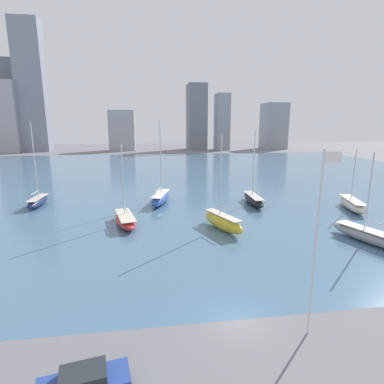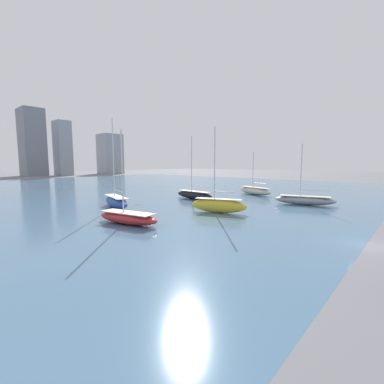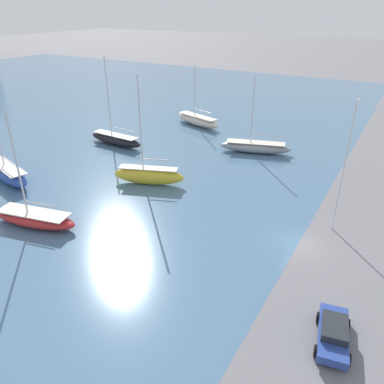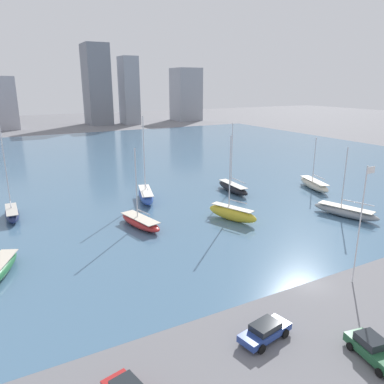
{
  "view_description": "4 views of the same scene",
  "coord_description": "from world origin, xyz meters",
  "px_view_note": "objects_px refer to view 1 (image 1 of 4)",
  "views": [
    {
      "loc": [
        -6.12,
        -19.12,
        14.12
      ],
      "look_at": [
        -0.84,
        18.42,
        5.83
      ],
      "focal_mm": 28.0,
      "sensor_mm": 36.0,
      "label": 1
    },
    {
      "loc": [
        -28.14,
        -3.43,
        7.61
      ],
      "look_at": [
        -5.08,
        17.31,
        4.14
      ],
      "focal_mm": 24.0,
      "sensor_mm": 36.0,
      "label": 2
    },
    {
      "loc": [
        -29.85,
        -5.97,
        19.99
      ],
      "look_at": [
        -0.07,
        11.37,
        2.61
      ],
      "focal_mm": 35.0,
      "sensor_mm": 36.0,
      "label": 3
    },
    {
      "loc": [
        -27.97,
        -25.58,
        20.6
      ],
      "look_at": [
        -3.48,
        19.65,
        5.62
      ],
      "focal_mm": 35.0,
      "sensor_mm": 36.0,
      "label": 4
    }
  ],
  "objects_px": {
    "flag_pole": "(317,240)",
    "sailboat_red": "(125,219)",
    "sailboat_blue": "(160,198)",
    "sailboat_gray": "(370,236)",
    "sailboat_black": "(253,199)",
    "sailboat_navy": "(38,201)",
    "parked_sedan_blue": "(84,382)",
    "sailboat_cream": "(352,204)",
    "sailboat_yellow": "(223,222)"
  },
  "relations": [
    {
      "from": "parked_sedan_blue",
      "to": "sailboat_yellow",
      "type": "bearing_deg",
      "value": 140.59
    },
    {
      "from": "sailboat_black",
      "to": "parked_sedan_blue",
      "type": "relative_size",
      "value": 2.63
    },
    {
      "from": "sailboat_blue",
      "to": "sailboat_gray",
      "type": "bearing_deg",
      "value": -27.15
    },
    {
      "from": "sailboat_cream",
      "to": "sailboat_navy",
      "type": "xyz_separation_m",
      "value": [
        -54.91,
        9.96,
        -0.01
      ]
    },
    {
      "from": "sailboat_cream",
      "to": "sailboat_red",
      "type": "relative_size",
      "value": 0.9
    },
    {
      "from": "sailboat_blue",
      "to": "sailboat_gray",
      "type": "relative_size",
      "value": 1.36
    },
    {
      "from": "flag_pole",
      "to": "sailboat_red",
      "type": "distance_m",
      "value": 30.34
    },
    {
      "from": "flag_pole",
      "to": "sailboat_red",
      "type": "relative_size",
      "value": 1.09
    },
    {
      "from": "sailboat_blue",
      "to": "sailboat_cream",
      "type": "bearing_deg",
      "value": 0.72
    },
    {
      "from": "sailboat_red",
      "to": "sailboat_black",
      "type": "bearing_deg",
      "value": 8.78
    },
    {
      "from": "sailboat_cream",
      "to": "sailboat_navy",
      "type": "height_order",
      "value": "sailboat_navy"
    },
    {
      "from": "flag_pole",
      "to": "sailboat_yellow",
      "type": "height_order",
      "value": "sailboat_yellow"
    },
    {
      "from": "sailboat_yellow",
      "to": "sailboat_gray",
      "type": "distance_m",
      "value": 18.39
    },
    {
      "from": "sailboat_blue",
      "to": "sailboat_gray",
      "type": "xyz_separation_m",
      "value": [
        24.95,
        -23.12,
        -0.2
      ]
    },
    {
      "from": "flag_pole",
      "to": "sailboat_black",
      "type": "xyz_separation_m",
      "value": [
        8.23,
        34.84,
        -5.94
      ]
    },
    {
      "from": "sailboat_red",
      "to": "sailboat_gray",
      "type": "xyz_separation_m",
      "value": [
        30.5,
        -11.42,
        0.06
      ]
    },
    {
      "from": "sailboat_yellow",
      "to": "sailboat_black",
      "type": "distance_m",
      "value": 15.82
    },
    {
      "from": "flag_pole",
      "to": "sailboat_red",
      "type": "height_order",
      "value": "flag_pole"
    },
    {
      "from": "sailboat_black",
      "to": "sailboat_navy",
      "type": "xyz_separation_m",
      "value": [
        -39.16,
        4.06,
        0.01
      ]
    },
    {
      "from": "sailboat_black",
      "to": "sailboat_red",
      "type": "height_order",
      "value": "sailboat_black"
    },
    {
      "from": "sailboat_blue",
      "to": "parked_sedan_blue",
      "type": "height_order",
      "value": "sailboat_blue"
    },
    {
      "from": "sailboat_red",
      "to": "parked_sedan_blue",
      "type": "distance_m",
      "value": 28.95
    },
    {
      "from": "sailboat_red",
      "to": "sailboat_navy",
      "type": "height_order",
      "value": "sailboat_navy"
    },
    {
      "from": "sailboat_navy",
      "to": "sailboat_yellow",
      "type": "bearing_deg",
      "value": -28.59
    },
    {
      "from": "flag_pole",
      "to": "sailboat_red",
      "type": "bearing_deg",
      "value": 118.99
    },
    {
      "from": "sailboat_black",
      "to": "sailboat_gray",
      "type": "height_order",
      "value": "sailboat_black"
    },
    {
      "from": "sailboat_red",
      "to": "sailboat_gray",
      "type": "height_order",
      "value": "sailboat_red"
    },
    {
      "from": "sailboat_red",
      "to": "sailboat_navy",
      "type": "bearing_deg",
      "value": 129.48
    },
    {
      "from": "flag_pole",
      "to": "parked_sedan_blue",
      "type": "distance_m",
      "value": 15.93
    },
    {
      "from": "sailboat_yellow",
      "to": "parked_sedan_blue",
      "type": "relative_size",
      "value": 2.6
    },
    {
      "from": "sailboat_cream",
      "to": "parked_sedan_blue",
      "type": "height_order",
      "value": "sailboat_cream"
    },
    {
      "from": "sailboat_blue",
      "to": "sailboat_black",
      "type": "height_order",
      "value": "sailboat_blue"
    },
    {
      "from": "sailboat_yellow",
      "to": "parked_sedan_blue",
      "type": "xyz_separation_m",
      "value": [
        -13.63,
        -24.8,
        -0.38
      ]
    },
    {
      "from": "sailboat_black",
      "to": "sailboat_navy",
      "type": "height_order",
      "value": "sailboat_navy"
    },
    {
      "from": "flag_pole",
      "to": "sailboat_black",
      "type": "height_order",
      "value": "sailboat_black"
    },
    {
      "from": "sailboat_navy",
      "to": "parked_sedan_blue",
      "type": "xyz_separation_m",
      "value": [
        16.51,
        -41.85,
        -0.14
      ]
    },
    {
      "from": "sailboat_black",
      "to": "parked_sedan_blue",
      "type": "distance_m",
      "value": 44.06
    },
    {
      "from": "sailboat_cream",
      "to": "sailboat_gray",
      "type": "bearing_deg",
      "value": -101.51
    },
    {
      "from": "sailboat_yellow",
      "to": "parked_sedan_blue",
      "type": "bearing_deg",
      "value": -139.83
    },
    {
      "from": "sailboat_yellow",
      "to": "sailboat_black",
      "type": "relative_size",
      "value": 0.99
    },
    {
      "from": "sailboat_blue",
      "to": "parked_sedan_blue",
      "type": "relative_size",
      "value": 3.0
    },
    {
      "from": "sailboat_cream",
      "to": "sailboat_gray",
      "type": "xyz_separation_m",
      "value": [
        -7.88,
        -14.36,
        -0.08
      ]
    },
    {
      "from": "sailboat_blue",
      "to": "sailboat_yellow",
      "type": "distance_m",
      "value": 17.79
    },
    {
      "from": "sailboat_red",
      "to": "parked_sedan_blue",
      "type": "bearing_deg",
      "value": -102.59
    },
    {
      "from": "sailboat_cream",
      "to": "sailboat_blue",
      "type": "height_order",
      "value": "sailboat_blue"
    },
    {
      "from": "sailboat_cream",
      "to": "sailboat_black",
      "type": "height_order",
      "value": "sailboat_black"
    },
    {
      "from": "sailboat_red",
      "to": "sailboat_cream",
      "type": "bearing_deg",
      "value": -8.18
    },
    {
      "from": "sailboat_gray",
      "to": "sailboat_navy",
      "type": "bearing_deg",
      "value": 135.12
    },
    {
      "from": "sailboat_black",
      "to": "sailboat_red",
      "type": "bearing_deg",
      "value": -156.01
    },
    {
      "from": "sailboat_cream",
      "to": "parked_sedan_blue",
      "type": "bearing_deg",
      "value": -123.04
    }
  ]
}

